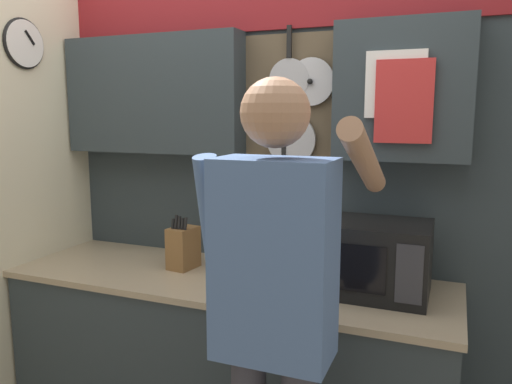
{
  "coord_description": "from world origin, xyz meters",
  "views": [
    {
      "loc": [
        0.99,
        -2.06,
        1.67
      ],
      "look_at": [
        0.06,
        0.22,
        1.27
      ],
      "focal_mm": 35.0,
      "sensor_mm": 36.0,
      "label": 1
    }
  ],
  "objects_px": {
    "knife_block": "(183,247)",
    "utensil_crock": "(275,263)",
    "person": "(275,298)",
    "microwave": "(374,258)"
  },
  "relations": [
    {
      "from": "knife_block",
      "to": "utensil_crock",
      "type": "height_order",
      "value": "utensil_crock"
    },
    {
      "from": "person",
      "to": "knife_block",
      "type": "bearing_deg",
      "value": 138.27
    },
    {
      "from": "microwave",
      "to": "utensil_crock",
      "type": "relative_size",
      "value": 1.45
    },
    {
      "from": "utensil_crock",
      "to": "person",
      "type": "relative_size",
      "value": 0.18
    },
    {
      "from": "microwave",
      "to": "person",
      "type": "xyz_separation_m",
      "value": [
        -0.22,
        -0.64,
        0.02
      ]
    },
    {
      "from": "knife_block",
      "to": "utensil_crock",
      "type": "relative_size",
      "value": 0.87
    },
    {
      "from": "microwave",
      "to": "person",
      "type": "height_order",
      "value": "person"
    },
    {
      "from": "knife_block",
      "to": "utensil_crock",
      "type": "xyz_separation_m",
      "value": [
        0.49,
        0.0,
        -0.03
      ]
    },
    {
      "from": "microwave",
      "to": "person",
      "type": "distance_m",
      "value": 0.68
    },
    {
      "from": "microwave",
      "to": "knife_block",
      "type": "height_order",
      "value": "microwave"
    }
  ]
}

